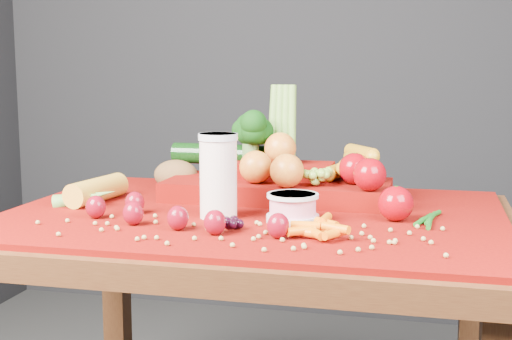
% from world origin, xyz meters
% --- Properties ---
extents(table, '(1.10, 0.80, 0.75)m').
position_xyz_m(table, '(0.00, 0.00, 0.66)').
color(table, '#35180C').
rests_on(table, ground).
extents(red_cloth, '(1.05, 0.75, 0.01)m').
position_xyz_m(red_cloth, '(0.00, 0.00, 0.76)').
color(red_cloth, '#710B03').
rests_on(red_cloth, table).
extents(milk_glass, '(0.08, 0.08, 0.17)m').
position_xyz_m(milk_glass, '(-0.06, -0.07, 0.86)').
color(milk_glass, silver).
rests_on(milk_glass, red_cloth).
extents(yogurt_bowl, '(0.11, 0.11, 0.06)m').
position_xyz_m(yogurt_bowl, '(0.10, -0.08, 0.79)').
color(yogurt_bowl, silver).
rests_on(yogurt_bowl, red_cloth).
extents(strawberry_scatter, '(0.44, 0.18, 0.05)m').
position_xyz_m(strawberry_scatter, '(-0.13, -0.17, 0.79)').
color(strawberry_scatter, maroon).
rests_on(strawberry_scatter, red_cloth).
extents(dark_grape_cluster, '(0.06, 0.05, 0.03)m').
position_xyz_m(dark_grape_cluster, '(-0.00, -0.18, 0.78)').
color(dark_grape_cluster, black).
rests_on(dark_grape_cluster, red_cloth).
extents(soybean_scatter, '(0.84, 0.24, 0.01)m').
position_xyz_m(soybean_scatter, '(0.00, -0.20, 0.77)').
color(soybean_scatter, tan).
rests_on(soybean_scatter, red_cloth).
extents(corn_ear, '(0.21, 0.25, 0.06)m').
position_xyz_m(corn_ear, '(-0.38, -0.01, 0.78)').
color(corn_ear, gold).
rests_on(corn_ear, red_cloth).
extents(potato, '(0.11, 0.08, 0.08)m').
position_xyz_m(potato, '(-0.25, 0.21, 0.80)').
color(potato, brown).
rests_on(potato, red_cloth).
extents(baby_carrot_pile, '(0.17, 0.18, 0.03)m').
position_xyz_m(baby_carrot_pile, '(0.19, -0.18, 0.78)').
color(baby_carrot_pile, orange).
rests_on(baby_carrot_pile, red_cloth).
extents(green_bean_pile, '(0.14, 0.12, 0.01)m').
position_xyz_m(green_bean_pile, '(0.36, -0.01, 0.77)').
color(green_bean_pile, '#145A15').
rests_on(green_bean_pile, red_cloth).
extents(produce_mound, '(0.61, 0.35, 0.27)m').
position_xyz_m(produce_mound, '(0.04, 0.16, 0.82)').
color(produce_mound, '#710B03').
rests_on(produce_mound, red_cloth).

